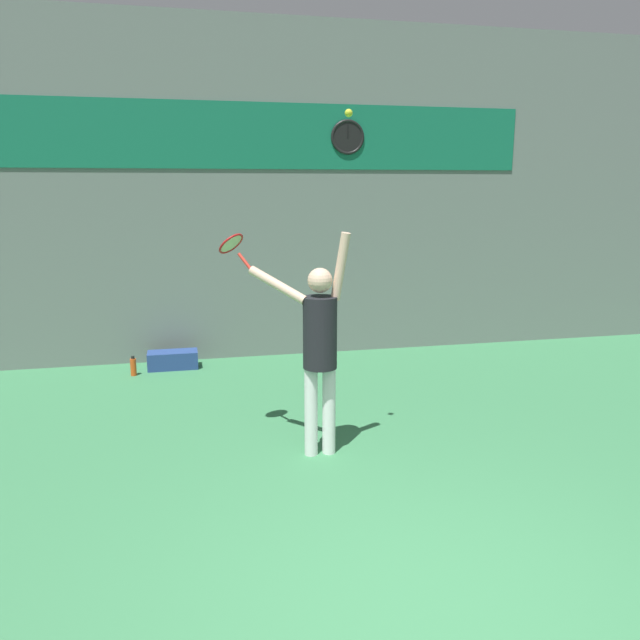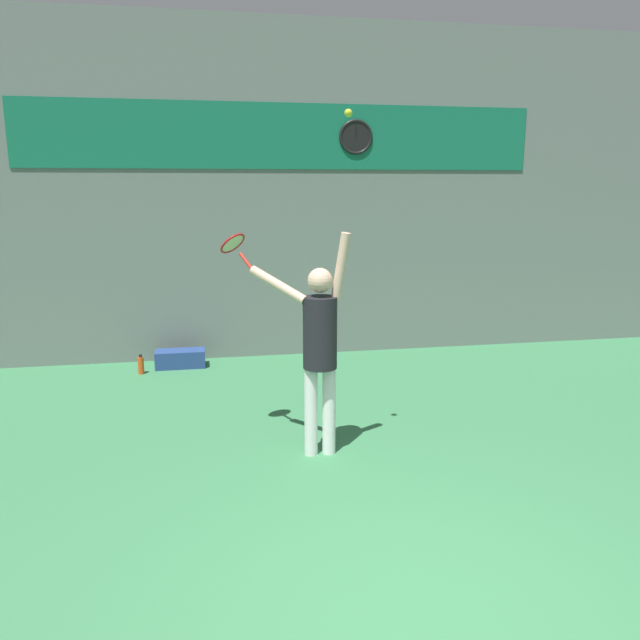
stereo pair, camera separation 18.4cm
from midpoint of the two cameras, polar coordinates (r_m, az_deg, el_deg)
The scene contains 9 objects.
ground_plane at distance 4.26m, azimuth 9.51°, elevation -25.98°, with size 18.00×18.00×0.00m, color #387A4C.
back_wall at distance 9.60m, azimuth -4.54°, elevation 11.44°, with size 18.00×0.10×5.00m.
sponsor_banner at distance 9.57m, azimuth -4.57°, elevation 16.42°, with size 7.65×0.02×0.94m.
scoreboard_clock at distance 9.76m, azimuth 1.98°, elevation 16.37°, with size 0.52×0.05×0.52m.
tennis_player at distance 5.99m, azimuth -0.96°, elevation -1.99°, with size 0.94×0.58×2.20m.
tennis_racket at distance 6.26m, azimuth -8.85°, elevation 6.75°, with size 0.37×0.37×0.36m.
tennis_ball at distance 5.76m, azimuth 1.68°, elevation 18.39°, with size 0.07×0.07×0.07m.
water_bottle at distance 9.19m, azimuth -17.25°, elevation -4.10°, with size 0.08×0.08×0.28m.
equipment_bag at distance 9.40m, azimuth -13.85°, elevation -3.56°, with size 0.72×0.33×0.25m.
Camera 1 is at (-1.41, -3.06, 2.62)m, focal length 35.00 mm.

